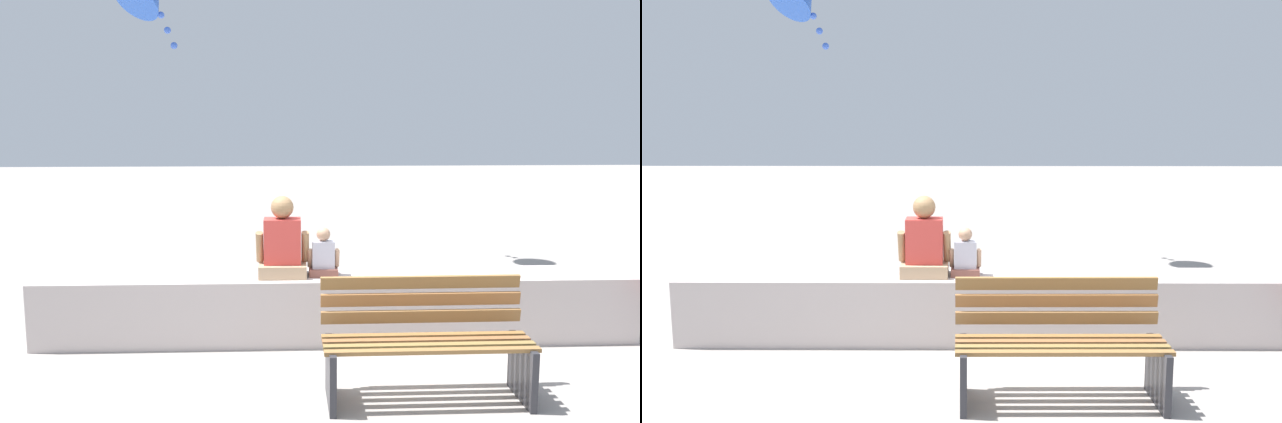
# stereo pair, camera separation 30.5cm
# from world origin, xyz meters

# --- Properties ---
(ground_plane) EXTENTS (40.00, 40.00, 0.00)m
(ground_plane) POSITION_xyz_m (0.00, 0.00, 0.00)
(ground_plane) COLOR #9E9690
(seawall_ledge) EXTENTS (5.56, 0.60, 0.62)m
(seawall_ledge) POSITION_xyz_m (0.00, 0.80, 0.31)
(seawall_ledge) COLOR #BEB0AB
(seawall_ledge) RESTS_ON ground
(park_bench) EXTENTS (1.56, 0.62, 0.88)m
(park_bench) POSITION_xyz_m (0.58, -0.55, 0.41)
(park_bench) COLOR olive
(park_bench) RESTS_ON ground
(person_adult) EXTENTS (0.49, 0.36, 0.75)m
(person_adult) POSITION_xyz_m (-0.51, 0.79, 0.91)
(person_adult) COLOR tan
(person_adult) RESTS_ON seawall_ledge
(person_child) EXTENTS (0.30, 0.22, 0.45)m
(person_child) POSITION_xyz_m (-0.13, 0.79, 0.80)
(person_child) COLOR brown
(person_child) RESTS_ON seawall_ledge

